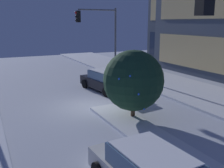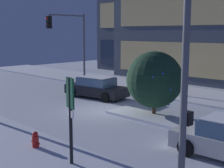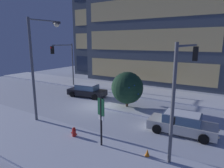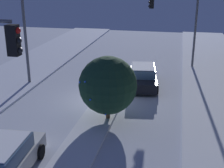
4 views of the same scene
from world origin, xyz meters
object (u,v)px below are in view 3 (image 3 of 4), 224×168
car_far (87,91)px  decorated_tree_median (127,88)px  traffic_light_corner_far_left (65,57)px  parking_info_sign (101,117)px  construction_cone (147,154)px  car_near (182,124)px  street_lamp_arched (40,56)px  fire_hydrant (74,133)px  traffic_light_corner_near_right (184,76)px

car_far → decorated_tree_median: 6.26m
car_far → traffic_light_corner_far_left: traffic_light_corner_far_left is taller
parking_info_sign → construction_cone: parking_info_sign is taller
car_near → traffic_light_corner_far_left: (-17.39, 6.10, 3.59)m
street_lamp_arched → construction_cone: bearing=-87.6°
car_near → car_far: bearing=158.3°
traffic_light_corner_far_left → parking_info_sign: size_ratio=1.98×
traffic_light_corner_far_left → decorated_tree_median: bearing=74.3°
car_near → fire_hydrant: bearing=-145.3°
car_far → traffic_light_corner_near_right: traffic_light_corner_near_right is taller
car_far → decorated_tree_median: (6.00, -1.19, 1.33)m
street_lamp_arched → decorated_tree_median: size_ratio=2.28×
street_lamp_arched → parking_info_sign: size_ratio=2.63×
fire_hydrant → construction_cone: fire_hydrant is taller
street_lamp_arched → decorated_tree_median: (4.63, 6.26, -3.26)m
decorated_tree_median → traffic_light_corner_near_right: bearing=-38.1°
traffic_light_corner_far_left → decorated_tree_median: traffic_light_corner_far_left is taller
traffic_light_corner_far_left → street_lamp_arched: street_lamp_arched is taller
decorated_tree_median → fire_hydrant: bearing=-90.9°
construction_cone → traffic_light_corner_far_left: bearing=147.9°
fire_hydrant → construction_cone: bearing=4.2°
car_far → traffic_light_corner_far_left: (-5.50, 2.04, 3.59)m
parking_info_sign → construction_cone: size_ratio=5.68×
traffic_light_corner_far_left → construction_cone: traffic_light_corner_far_left is taller
car_far → traffic_light_corner_near_right: (12.20, -6.04, 3.73)m
traffic_light_corner_far_left → car_near: bearing=70.7°
car_far → car_near: bearing=153.4°
traffic_light_corner_near_right → street_lamp_arched: street_lamp_arched is taller
street_lamp_arched → decorated_tree_median: bearing=-29.0°
parking_info_sign → car_near: bearing=-23.9°
car_far → traffic_light_corner_far_left: size_ratio=0.78×
street_lamp_arched → construction_cone: 10.90m
traffic_light_corner_far_left → street_lamp_arched: bearing=35.9°
traffic_light_corner_near_right → parking_info_sign: bearing=122.8°
decorated_tree_median → parking_info_sign: bearing=-74.1°
car_far → construction_cone: 13.79m
car_near → traffic_light_corner_near_right: bearing=-84.1°
car_near → street_lamp_arched: size_ratio=0.58×
car_far → decorated_tree_median: bearing=161.0°
car_near → traffic_light_corner_far_left: size_ratio=0.77×
car_far → street_lamp_arched: size_ratio=0.59×
traffic_light_corner_near_right → decorated_tree_median: size_ratio=1.78×
traffic_light_corner_near_right → traffic_light_corner_far_left: size_ratio=1.03×
parking_info_sign → decorated_tree_median: size_ratio=0.87×
parking_info_sign → traffic_light_corner_near_right: bearing=-41.9°
parking_info_sign → traffic_light_corner_far_left: bearing=67.2°
construction_cone → decorated_tree_median: bearing=125.1°
street_lamp_arched → fire_hydrant: bearing=-97.8°
traffic_light_corner_far_left → street_lamp_arched: size_ratio=0.75×
car_near → parking_info_sign: (-3.76, -4.61, 1.30)m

